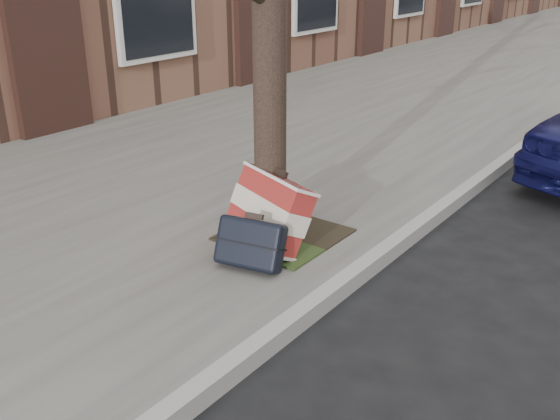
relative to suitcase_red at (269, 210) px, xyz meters
The scene contains 4 objects.
near_sidewalk 14.10m from the suitcase_red, 96.93° to the left, with size 5.00×70.00×0.12m, color slate.
dirt_patch 0.34m from the suitcase_red, 90.02° to the left, with size 0.85×0.85×0.01m, color black.
suitcase_red is the anchor object (origin of this frame).
suitcase_navy 0.42m from the suitcase_red, 70.97° to the right, with size 0.49×0.16×0.35m, color black.
Camera 1 is at (0.70, -2.45, 2.23)m, focal length 40.00 mm.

